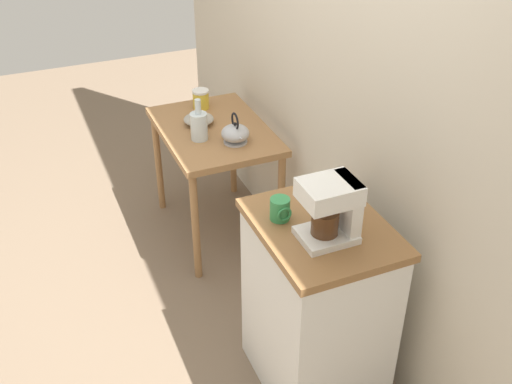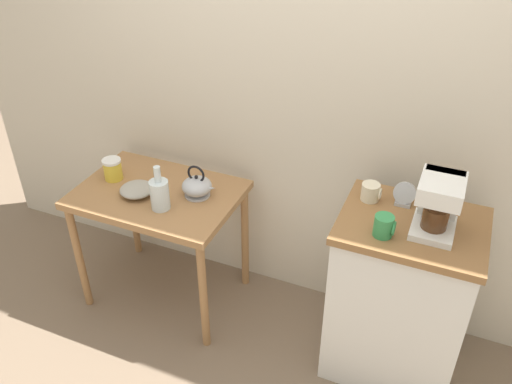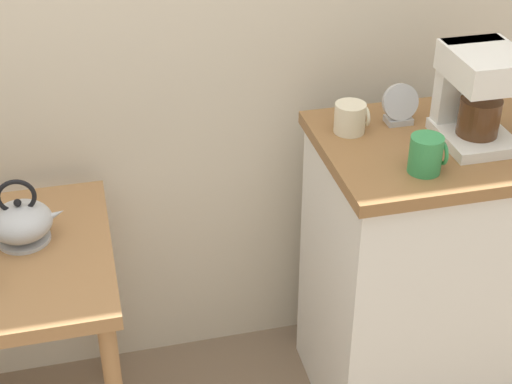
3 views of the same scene
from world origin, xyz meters
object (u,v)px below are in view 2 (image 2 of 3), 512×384
glass_carafe_vase (160,194)px  teakettle (197,186)px  mug_tall_green (384,226)px  bowl_stoneware (137,189)px  mug_small_cream (371,192)px  table_clock (404,195)px  canister_enamel (113,169)px  coffee_maker (439,201)px

glass_carafe_vase → teakettle: bearing=55.4°
glass_carafe_vase → mug_tall_green: (1.13, -0.02, 0.14)m
bowl_stoneware → mug_tall_green: (1.31, -0.07, 0.20)m
bowl_stoneware → teakettle: teakettle is taller
mug_small_cream → table_clock: size_ratio=0.80×
bowl_stoneware → table_clock: size_ratio=1.55×
canister_enamel → table_clock: size_ratio=1.05×
glass_carafe_vase → coffee_maker: coffee_maker is taller
glass_carafe_vase → coffee_maker: 1.35m
canister_enamel → coffee_maker: size_ratio=0.47×
teakettle → mug_small_cream: (0.90, 0.06, 0.16)m
mug_tall_green → mug_small_cream: size_ratio=1.05×
teakettle → mug_tall_green: mug_tall_green is taller
coffee_maker → mug_tall_green: bearing=-144.8°
coffee_maker → mug_small_cream: coffee_maker is taller
canister_enamel → mug_small_cream: 1.42m
bowl_stoneware → canister_enamel: bearing=157.8°
coffee_maker → mug_small_cream: bearing=159.7°
teakettle → coffee_maker: bearing=-2.7°
coffee_maker → mug_small_cream: size_ratio=2.79×
canister_enamel → mug_small_cream: bearing=3.6°
teakettle → glass_carafe_vase: 0.21m
teakettle → table_clock: table_clock is taller
teakettle → mug_small_cream: mug_small_cream is taller
canister_enamel → teakettle: bearing=3.7°
glass_carafe_vase → table_clock: bearing=12.0°
coffee_maker → mug_small_cream: (-0.30, 0.11, -0.10)m
mug_small_cream → bowl_stoneware: bearing=-171.7°
canister_enamel → mug_small_cream: mug_small_cream is taller
bowl_stoneware → teakettle: size_ratio=0.92×
bowl_stoneware → glass_carafe_vase: glass_carafe_vase is taller
canister_enamel → coffee_maker: coffee_maker is taller
glass_carafe_vase → mug_tall_green: 1.14m
table_clock → mug_small_cream: bearing=-173.5°
mug_small_cream → table_clock: (0.15, 0.02, 0.01)m
bowl_stoneware → table_clock: (1.35, 0.19, 0.20)m
bowl_stoneware → mug_small_cream: mug_small_cream is taller
mug_small_cream → teakettle: bearing=-176.4°
table_clock → glass_carafe_vase: bearing=-168.0°
mug_small_cream → coffee_maker: bearing=-20.3°
teakettle → glass_carafe_vase: bearing=-124.6°
teakettle → mug_tall_green: bearing=-10.8°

